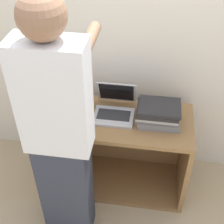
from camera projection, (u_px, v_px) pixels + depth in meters
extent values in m
plane|color=tan|center=(109.00, 204.00, 2.63)|extent=(12.00, 12.00, 0.00)
cube|color=silver|center=(121.00, 39.00, 2.35)|extent=(8.00, 0.05, 2.40)
cube|color=olive|center=(114.00, 120.00, 2.38)|extent=(1.20, 0.53, 0.04)
cube|color=olive|center=(113.00, 178.00, 2.82)|extent=(1.20, 0.53, 0.04)
cube|color=olive|center=(46.00, 144.00, 2.66)|extent=(0.04, 0.53, 0.66)
cube|color=olive|center=(184.00, 159.00, 2.53)|extent=(0.04, 0.53, 0.66)
cube|color=olive|center=(117.00, 132.00, 2.78)|extent=(1.13, 0.04, 0.66)
cube|color=#B7B7BC|center=(114.00, 117.00, 2.36)|extent=(0.30, 0.23, 0.02)
cube|color=#28282B|center=(114.00, 115.00, 2.36)|extent=(0.25, 0.13, 0.00)
cube|color=#B7B7BC|center=(117.00, 92.00, 2.41)|extent=(0.30, 0.09, 0.22)
cube|color=black|center=(116.00, 92.00, 2.41)|extent=(0.27, 0.08, 0.19)
cube|color=#232326|center=(71.00, 112.00, 2.39)|extent=(0.31, 0.24, 0.03)
cube|color=slate|center=(70.00, 110.00, 2.38)|extent=(0.30, 0.23, 0.03)
cube|color=slate|center=(70.00, 106.00, 2.37)|extent=(0.31, 0.24, 0.03)
cube|color=gray|center=(70.00, 105.00, 2.34)|extent=(0.31, 0.24, 0.03)
cube|color=gray|center=(159.00, 120.00, 2.32)|extent=(0.31, 0.24, 0.03)
cube|color=gray|center=(158.00, 118.00, 2.30)|extent=(0.31, 0.24, 0.03)
cube|color=slate|center=(158.00, 115.00, 2.29)|extent=(0.31, 0.23, 0.03)
cube|color=#B7B7BC|center=(158.00, 112.00, 2.27)|extent=(0.31, 0.23, 0.03)
cube|color=#232326|center=(158.00, 110.00, 2.25)|extent=(0.30, 0.23, 0.03)
cube|color=#232326|center=(160.00, 107.00, 2.23)|extent=(0.30, 0.23, 0.03)
cube|color=#2D3342|center=(67.00, 189.00, 2.20)|extent=(0.34, 0.20, 0.89)
cube|color=white|center=(54.00, 99.00, 1.70)|extent=(0.40, 0.20, 0.70)
sphere|color=#8C664C|center=(41.00, 16.00, 1.41)|extent=(0.24, 0.24, 0.24)
cylinder|color=#8C664C|center=(35.00, 35.00, 1.77)|extent=(0.07, 0.32, 0.07)
cylinder|color=#8C664C|center=(90.00, 39.00, 1.73)|extent=(0.07, 0.32, 0.07)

